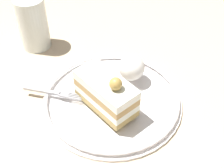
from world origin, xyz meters
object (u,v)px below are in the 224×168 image
(cake_slice, at_px, (106,93))
(fork, at_px, (54,93))
(whipped_cream_dollop, at_px, (132,68))
(drink_glass_near, at_px, (33,26))
(dessert_plate, at_px, (112,99))

(cake_slice, relative_size, fork, 1.28)
(whipped_cream_dollop, xyz_separation_m, drink_glass_near, (0.14, -0.18, 0.01))
(fork, bearing_deg, cake_slice, 143.68)
(dessert_plate, relative_size, fork, 2.59)
(dessert_plate, bearing_deg, drink_glass_near, -67.17)
(drink_glass_near, bearing_deg, cake_slice, 108.06)
(drink_glass_near, bearing_deg, whipped_cream_dollop, 127.91)
(dessert_plate, bearing_deg, whipped_cream_dollop, -146.40)
(whipped_cream_dollop, bearing_deg, fork, -3.13)
(whipped_cream_dollop, bearing_deg, cake_slice, 35.90)
(dessert_plate, distance_m, cake_slice, 0.04)
(cake_slice, xyz_separation_m, fork, (0.08, -0.06, -0.03))
(cake_slice, bearing_deg, whipped_cream_dollop, -144.10)
(fork, distance_m, drink_glass_near, 0.18)
(drink_glass_near, bearing_deg, fork, 89.59)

